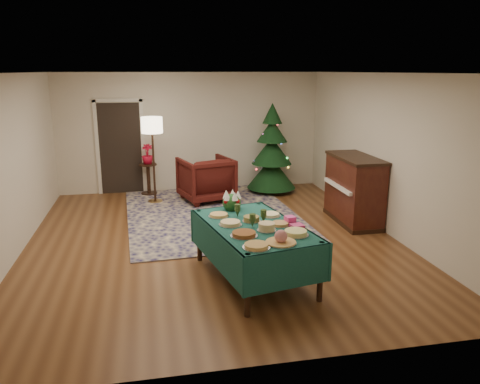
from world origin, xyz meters
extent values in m
plane|color=#593319|center=(0.00, 0.00, 0.00)|extent=(7.00, 7.00, 0.00)
plane|color=white|center=(0.00, 0.00, 2.70)|extent=(7.00, 7.00, 0.00)
plane|color=beige|center=(0.00, 3.50, 1.35)|extent=(6.00, 0.00, 6.00)
plane|color=beige|center=(0.00, -3.50, 1.35)|extent=(6.00, 0.00, 6.00)
plane|color=beige|center=(-3.00, 0.00, 1.35)|extent=(0.00, 7.00, 7.00)
plane|color=beige|center=(3.00, 0.00, 1.35)|extent=(0.00, 7.00, 7.00)
cube|color=black|center=(-1.60, 3.48, 1.02)|extent=(0.92, 0.02, 2.04)
cube|color=silver|center=(-2.10, 3.48, 1.05)|extent=(0.08, 0.04, 2.14)
cube|color=silver|center=(-1.10, 3.48, 1.05)|extent=(0.08, 0.04, 2.14)
cube|color=silver|center=(-1.60, 3.48, 2.10)|extent=(1.08, 0.04, 0.08)
cube|color=#141243|center=(0.17, 1.40, 0.01)|extent=(3.41, 4.36, 0.02)
cylinder|color=black|center=(0.04, -2.57, 0.38)|extent=(0.07, 0.07, 0.77)
cylinder|color=black|center=(-0.31, -0.83, 0.38)|extent=(0.07, 0.07, 0.77)
cylinder|color=black|center=(0.98, -2.38, 0.38)|extent=(0.07, 0.07, 0.77)
cylinder|color=black|center=(0.63, -0.64, 0.38)|extent=(0.07, 0.07, 0.77)
cube|color=#13433F|center=(0.33, -1.60, 0.75)|extent=(1.48, 2.12, 0.04)
cube|color=#13433F|center=(0.14, -0.66, 0.53)|extent=(1.14, 0.26, 0.48)
cube|color=#13433F|center=(0.52, -2.54, 0.53)|extent=(1.14, 0.26, 0.48)
cube|color=#13433F|center=(0.87, -1.49, 0.53)|extent=(0.42, 1.94, 0.48)
cube|color=#13433F|center=(-0.21, -1.71, 0.53)|extent=(0.42, 1.94, 0.48)
cylinder|color=silver|center=(0.17, -2.40, 0.77)|extent=(0.33, 0.33, 0.01)
cylinder|color=tan|center=(0.17, -2.40, 0.80)|extent=(0.28, 0.28, 0.04)
cylinder|color=silver|center=(0.49, -2.32, 0.77)|extent=(0.37, 0.37, 0.01)
sphere|color=#CC727A|center=(0.49, -2.32, 0.85)|extent=(0.15, 0.15, 0.15)
cylinder|color=silver|center=(0.75, -2.09, 0.77)|extent=(0.33, 0.33, 0.01)
cylinder|color=#D8D172|center=(0.75, -2.09, 0.80)|extent=(0.28, 0.28, 0.05)
cylinder|color=silver|center=(0.11, -2.00, 0.77)|extent=(0.34, 0.34, 0.01)
cylinder|color=brown|center=(0.11, -2.00, 0.80)|extent=(0.29, 0.29, 0.04)
cylinder|color=silver|center=(0.44, -1.86, 0.77)|extent=(0.25, 0.25, 0.01)
cylinder|color=tan|center=(0.44, -1.86, 0.82)|extent=(0.21, 0.21, 0.09)
cylinder|color=silver|center=(0.66, -1.69, 0.77)|extent=(0.26, 0.26, 0.01)
cylinder|color=#B2844C|center=(0.66, -1.69, 0.79)|extent=(0.22, 0.22, 0.03)
cylinder|color=silver|center=(0.02, -1.55, 0.77)|extent=(0.31, 0.31, 0.01)
cylinder|color=#D8BF7F|center=(0.02, -1.55, 0.80)|extent=(0.26, 0.26, 0.04)
cylinder|color=silver|center=(0.33, -1.46, 0.77)|extent=(0.25, 0.25, 0.01)
cylinder|color=maroon|center=(0.33, -1.46, 0.81)|extent=(0.21, 0.21, 0.06)
cylinder|color=silver|center=(0.64, -1.27, 0.77)|extent=(0.28, 0.28, 0.01)
cylinder|color=#F2EACC|center=(0.64, -1.27, 0.79)|extent=(0.24, 0.24, 0.03)
cylinder|color=silver|center=(-0.07, -1.15, 0.77)|extent=(0.29, 0.29, 0.01)
cylinder|color=tan|center=(-0.07, -1.15, 0.79)|extent=(0.25, 0.25, 0.03)
cone|color=#2D471E|center=(0.18, -1.21, 0.81)|extent=(0.07, 0.07, 0.09)
cylinder|color=#2D471E|center=(0.18, -1.21, 0.90)|extent=(0.08, 0.08, 0.09)
cone|color=#2D471E|center=(0.48, -1.53, 0.81)|extent=(0.07, 0.07, 0.09)
cylinder|color=#2D471E|center=(0.48, -1.53, 0.90)|extent=(0.08, 0.08, 0.09)
cone|color=#2D471E|center=(0.29, -1.68, 0.81)|extent=(0.07, 0.07, 0.09)
cylinder|color=#2D471E|center=(0.29, -1.68, 0.90)|extent=(0.08, 0.08, 0.09)
cube|color=#DF3E82|center=(0.85, -1.81, 0.79)|extent=(0.18, 0.18, 0.04)
cube|color=#F644A3|center=(0.81, -1.65, 0.82)|extent=(0.14, 0.14, 0.10)
sphere|color=#1E4C1E|center=(0.17, -0.85, 0.87)|extent=(0.27, 0.27, 0.27)
cone|color=white|center=(0.26, -0.85, 0.99)|extent=(0.10, 0.10, 0.12)
cone|color=white|center=(0.20, -0.77, 0.99)|extent=(0.10, 0.10, 0.12)
cone|color=white|center=(0.09, -0.80, 0.99)|extent=(0.10, 0.10, 0.12)
cone|color=white|center=(0.09, -0.91, 0.99)|extent=(0.10, 0.10, 0.12)
cone|color=white|center=(0.20, -0.94, 0.99)|extent=(0.10, 0.10, 0.12)
sphere|color=#B20C0F|center=(0.26, -0.79, 0.91)|extent=(0.07, 0.07, 0.07)
sphere|color=#B20C0F|center=(0.11, -0.76, 0.91)|extent=(0.07, 0.07, 0.07)
sphere|color=#B20C0F|center=(0.08, -0.92, 0.91)|extent=(0.07, 0.07, 0.07)
sphere|color=#B20C0F|center=(0.23, -0.95, 0.91)|extent=(0.07, 0.07, 0.07)
imported|color=#3F110D|center=(0.20, 2.42, 0.52)|extent=(1.23, 1.19, 1.05)
cylinder|color=#A57F3F|center=(-0.89, 2.52, 0.02)|extent=(0.31, 0.31, 0.03)
cylinder|color=black|center=(-0.89, 2.52, 0.82)|extent=(0.04, 0.04, 1.65)
cylinder|color=#FFEABF|center=(-0.89, 2.52, 1.65)|extent=(0.44, 0.44, 0.33)
cylinder|color=black|center=(-1.01, 3.20, 0.02)|extent=(0.36, 0.36, 0.04)
cylinder|color=black|center=(-1.01, 3.20, 0.35)|extent=(0.08, 0.08, 0.65)
cylinder|color=black|center=(-1.01, 3.20, 0.69)|extent=(0.39, 0.39, 0.03)
imported|color=#B70D27|center=(-1.01, 3.20, 0.83)|extent=(0.25, 0.45, 0.25)
cylinder|color=black|center=(1.78, 2.90, 0.08)|extent=(0.12, 0.12, 0.16)
cone|color=black|center=(1.78, 2.90, 0.46)|extent=(1.31, 1.31, 0.71)
cone|color=black|center=(1.78, 2.90, 0.97)|extent=(1.07, 1.07, 0.61)
cone|color=black|center=(1.78, 2.90, 1.42)|extent=(0.81, 0.81, 0.51)
cone|color=black|center=(1.78, 2.90, 1.81)|extent=(0.52, 0.52, 0.46)
cube|color=black|center=(2.68, 0.44, 0.04)|extent=(0.63, 1.42, 0.08)
cube|color=#34100D|center=(2.68, 0.44, 0.62)|extent=(0.61, 1.40, 1.15)
cube|color=black|center=(2.68, 0.44, 1.21)|extent=(0.65, 1.44, 0.05)
cube|color=white|center=(2.38, 0.44, 0.69)|extent=(0.13, 1.19, 0.06)
camera|label=1|loc=(-0.99, -7.29, 2.74)|focal=35.00mm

